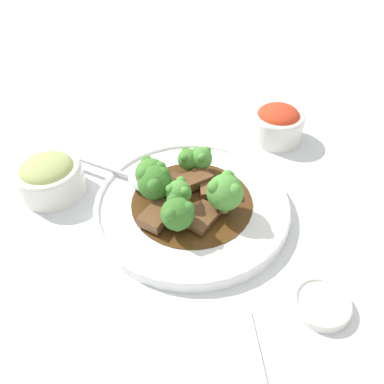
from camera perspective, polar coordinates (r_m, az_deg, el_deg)
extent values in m
plane|color=silver|center=(0.55, 0.00, -2.59)|extent=(4.00, 4.00, 0.00)
cylinder|color=white|center=(0.54, 0.00, -2.07)|extent=(0.28, 0.28, 0.01)
torus|color=white|center=(0.54, 0.00, -1.55)|extent=(0.28, 0.28, 0.01)
cylinder|color=#4C2D14|center=(0.54, 0.00, -1.49)|extent=(0.17, 0.17, 0.00)
cube|color=#56331E|center=(0.55, -2.59, 0.59)|extent=(0.05, 0.07, 0.01)
cube|color=brown|center=(0.55, 4.08, 0.40)|extent=(0.06, 0.04, 0.01)
cube|color=brown|center=(0.51, -4.86, -3.05)|extent=(0.06, 0.07, 0.01)
cube|color=brown|center=(0.55, 0.37, 1.77)|extent=(0.06, 0.05, 0.02)
cube|color=brown|center=(0.51, 1.59, -3.81)|extent=(0.05, 0.06, 0.01)
cylinder|color=#7FA84C|center=(0.58, -0.56, 3.74)|extent=(0.01, 0.01, 0.01)
sphere|color=#427F2D|center=(0.57, -0.57, 5.01)|extent=(0.03, 0.03, 0.03)
sphere|color=#427F2D|center=(0.57, 0.46, 5.68)|extent=(0.01, 0.01, 0.01)
sphere|color=#427F2D|center=(0.57, -1.00, 6.29)|extent=(0.01, 0.01, 0.01)
sphere|color=#427F2D|center=(0.56, -1.18, 5.21)|extent=(0.01, 0.01, 0.01)
cylinder|color=#8EB756|center=(0.58, 1.32, 3.80)|extent=(0.01, 0.01, 0.01)
sphere|color=#4C8E38|center=(0.57, 1.35, 5.16)|extent=(0.04, 0.04, 0.04)
sphere|color=#4C8E38|center=(0.57, 2.25, 6.31)|extent=(0.01, 0.01, 0.01)
sphere|color=#4C8E38|center=(0.57, 0.35, 6.21)|extent=(0.01, 0.01, 0.01)
sphere|color=#4C8E38|center=(0.56, 1.49, 5.25)|extent=(0.01, 0.01, 0.01)
cylinder|color=#7FA84C|center=(0.52, -2.00, -1.62)|extent=(0.01, 0.01, 0.01)
sphere|color=#4C8E38|center=(0.51, -2.05, -0.14)|extent=(0.04, 0.04, 0.04)
sphere|color=#4C8E38|center=(0.51, -1.73, 1.50)|extent=(0.01, 0.01, 0.01)
sphere|color=#4C8E38|center=(0.50, -3.31, 0.45)|extent=(0.01, 0.01, 0.01)
sphere|color=#4C8E38|center=(0.50, -1.18, 0.07)|extent=(0.01, 0.01, 0.01)
cylinder|color=#8EB756|center=(0.50, -2.17, -5.03)|extent=(0.01, 0.01, 0.01)
sphere|color=#387028|center=(0.48, -2.23, -3.37)|extent=(0.04, 0.04, 0.04)
sphere|color=#387028|center=(0.48, -2.93, -1.31)|extent=(0.02, 0.02, 0.02)
sphere|color=#387028|center=(0.46, -3.27, -3.35)|extent=(0.02, 0.02, 0.02)
sphere|color=#387028|center=(0.47, -0.62, -2.46)|extent=(0.02, 0.02, 0.02)
cylinder|color=#7FA84C|center=(0.53, -5.58, -0.81)|extent=(0.02, 0.02, 0.01)
sphere|color=#387028|center=(0.52, -5.75, 1.01)|extent=(0.05, 0.05, 0.05)
sphere|color=#387028|center=(0.52, -7.34, 2.59)|extent=(0.02, 0.02, 0.02)
sphere|color=#387028|center=(0.50, -5.81, 0.99)|extent=(0.02, 0.02, 0.02)
sphere|color=#387028|center=(0.52, -4.41, 2.79)|extent=(0.02, 0.02, 0.02)
cylinder|color=#7FA84C|center=(0.52, 4.87, -2.12)|extent=(0.02, 0.02, 0.02)
sphere|color=#4C8E38|center=(0.50, 5.04, -0.07)|extent=(0.05, 0.05, 0.05)
sphere|color=#4C8E38|center=(0.49, 3.42, 0.77)|extent=(0.02, 0.02, 0.02)
sphere|color=#4C8E38|center=(0.48, 6.53, 0.24)|extent=(0.02, 0.02, 0.02)
sphere|color=#4C8E38|center=(0.50, 5.46, 2.25)|extent=(0.02, 0.02, 0.02)
cylinder|color=#8EB756|center=(0.55, -6.11, 1.06)|extent=(0.01, 0.01, 0.01)
sphere|color=#427F2D|center=(0.54, -6.28, 2.78)|extent=(0.05, 0.05, 0.05)
sphere|color=#427F2D|center=(0.52, -7.34, 2.99)|extent=(0.02, 0.02, 0.02)
sphere|color=#427F2D|center=(0.53, -4.87, 3.75)|extent=(0.02, 0.02, 0.02)
sphere|color=#427F2D|center=(0.54, -6.91, 4.65)|extent=(0.02, 0.02, 0.02)
ellipsoid|color=#B7B7BC|center=(0.56, -6.50, 1.61)|extent=(0.08, 0.07, 0.01)
cylinder|color=#B7B7BC|center=(0.62, -15.88, 4.56)|extent=(0.16, 0.07, 0.01)
cylinder|color=white|center=(0.70, 12.51, 8.22)|extent=(0.05, 0.05, 0.01)
cylinder|color=white|center=(0.69, 12.75, 9.54)|extent=(0.09, 0.09, 0.04)
torus|color=white|center=(0.68, 13.04, 11.11)|extent=(0.09, 0.09, 0.01)
ellipsoid|color=red|center=(0.68, 13.08, 11.34)|extent=(0.07, 0.07, 0.03)
cylinder|color=white|center=(0.61, -20.28, 0.43)|extent=(0.05, 0.05, 0.01)
cylinder|color=white|center=(0.60, -20.68, 1.67)|extent=(0.10, 0.10, 0.04)
torus|color=white|center=(0.59, -21.17, 3.17)|extent=(0.10, 0.10, 0.01)
ellipsoid|color=#A3B266|center=(0.59, -21.24, 3.38)|extent=(0.08, 0.08, 0.03)
cylinder|color=white|center=(0.47, 19.08, -15.85)|extent=(0.07, 0.07, 0.01)
torus|color=white|center=(0.47, 19.22, -15.53)|extent=(0.07, 0.07, 0.01)
cube|color=silver|center=(0.42, 2.54, -24.64)|extent=(0.13, 0.13, 0.01)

